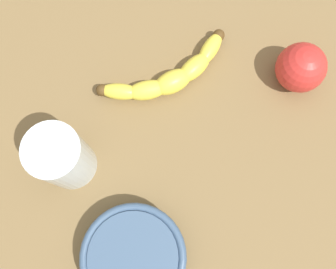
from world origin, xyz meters
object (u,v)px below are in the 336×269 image
smoothie_glass (63,158)px  ceramic_bowl (134,257)px  banana (169,76)px  apple_fruit (301,68)px

smoothie_glass → ceramic_bowl: (13.02, -10.55, -2.67)cm
banana → ceramic_bowl: bearing=-127.4°
apple_fruit → smoothie_glass: bearing=-143.5°
ceramic_bowl → apple_fruit: size_ratio=1.90×
banana → smoothie_glass: smoothie_glass is taller
smoothie_glass → apple_fruit: (30.69, 22.68, -1.44)cm
banana → ceramic_bowl: size_ratio=1.23×
smoothie_glass → ceramic_bowl: 16.97cm
banana → apple_fruit: apple_fruit is taller
banana → ceramic_bowl: ceramic_bowl is taller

